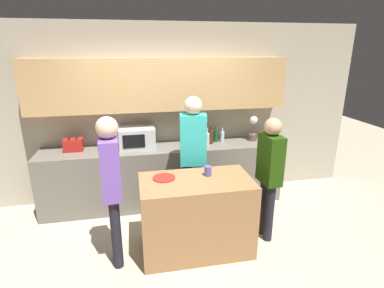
{
  "coord_description": "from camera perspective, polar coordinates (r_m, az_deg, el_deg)",
  "views": [
    {
      "loc": [
        -0.41,
        -2.86,
        2.33
      ],
      "look_at": [
        0.24,
        0.42,
        1.25
      ],
      "focal_mm": 28.0,
      "sensor_mm": 36.0,
      "label": 1
    }
  ],
  "objects": [
    {
      "name": "ground_plane",
      "position": [
        3.71,
        -2.55,
        -21.05
      ],
      "size": [
        14.0,
        14.0,
        0.0
      ],
      "primitive_type": "plane",
      "color": "#BCAD93"
    },
    {
      "name": "back_wall",
      "position": [
        4.61,
        -6.0,
        7.83
      ],
      "size": [
        6.4,
        0.4,
        2.7
      ],
      "color": "#B2A893",
      "rests_on": "ground_plane"
    },
    {
      "name": "back_counter",
      "position": [
        4.66,
        -5.25,
        -5.89
      ],
      "size": [
        3.6,
        0.62,
        0.92
      ],
      "color": "#6B665B",
      "rests_on": "ground_plane"
    },
    {
      "name": "kitchen_island",
      "position": [
        3.62,
        0.79,
        -13.38
      ],
      "size": [
        1.28,
        0.71,
        0.9
      ],
      "color": "#996B42",
      "rests_on": "ground_plane"
    },
    {
      "name": "microwave",
      "position": [
        4.49,
        -10.41,
        1.24
      ],
      "size": [
        0.52,
        0.39,
        0.3
      ],
      "color": "#B7BABC",
      "rests_on": "back_counter"
    },
    {
      "name": "toaster",
      "position": [
        4.6,
        -21.65,
        -0.16
      ],
      "size": [
        0.26,
        0.16,
        0.18
      ],
      "color": "#B21E19",
      "rests_on": "back_counter"
    },
    {
      "name": "potted_plant",
      "position": [
        4.85,
        11.54,
        2.97
      ],
      "size": [
        0.14,
        0.14,
        0.39
      ],
      "color": "brown",
      "rests_on": "back_counter"
    },
    {
      "name": "bottle_0",
      "position": [
        4.49,
        0.03,
        0.9
      ],
      "size": [
        0.06,
        0.06,
        0.27
      ],
      "color": "#194723",
      "rests_on": "back_counter"
    },
    {
      "name": "bottle_1",
      "position": [
        4.56,
        0.99,
        1.1
      ],
      "size": [
        0.07,
        0.07,
        0.26
      ],
      "color": "maroon",
      "rests_on": "back_counter"
    },
    {
      "name": "bottle_2",
      "position": [
        4.49,
        2.83,
        0.9
      ],
      "size": [
        0.08,
        0.08,
        0.27
      ],
      "color": "silver",
      "rests_on": "back_counter"
    },
    {
      "name": "bottle_3",
      "position": [
        4.62,
        3.57,
        1.42
      ],
      "size": [
        0.09,
        0.09,
        0.29
      ],
      "color": "#472814",
      "rests_on": "back_counter"
    },
    {
      "name": "bottle_4",
      "position": [
        4.72,
        4.52,
        1.66
      ],
      "size": [
        0.08,
        0.08,
        0.26
      ],
      "color": "#194723",
      "rests_on": "back_counter"
    },
    {
      "name": "bottle_5",
      "position": [
        4.72,
        5.79,
        1.44
      ],
      "size": [
        0.06,
        0.06,
        0.23
      ],
      "color": "silver",
      "rests_on": "back_counter"
    },
    {
      "name": "plate_on_island",
      "position": [
        3.46,
        -5.36,
        -6.43
      ],
      "size": [
        0.26,
        0.26,
        0.01
      ],
      "color": "red",
      "rests_on": "kitchen_island"
    },
    {
      "name": "cup_0",
      "position": [
        3.51,
        3.05,
        -5.15
      ],
      "size": [
        0.09,
        0.09,
        0.12
      ],
      "color": "#51519C",
      "rests_on": "kitchen_island"
    },
    {
      "name": "person_left",
      "position": [
        3.75,
        14.54,
        -4.8
      ],
      "size": [
        0.21,
        0.35,
        1.57
      ],
      "rotation": [
        0.0,
        0.0,
        -4.64
      ],
      "color": "black",
      "rests_on": "ground_plane"
    },
    {
      "name": "person_center",
      "position": [
        3.25,
        -15.07,
        -6.73
      ],
      "size": [
        0.22,
        0.35,
        1.69
      ],
      "rotation": [
        0.0,
        0.0,
        -1.5
      ],
      "color": "black",
      "rests_on": "ground_plane"
    },
    {
      "name": "person_right",
      "position": [
        3.93,
        0.21,
        -1.06
      ],
      "size": [
        0.36,
        0.24,
        1.76
      ],
      "rotation": [
        0.0,
        0.0,
        -3.28
      ],
      "color": "black",
      "rests_on": "ground_plane"
    }
  ]
}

